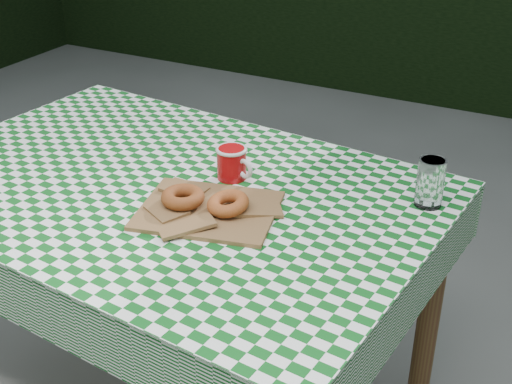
# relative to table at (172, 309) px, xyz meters

# --- Properties ---
(table) EXTENTS (1.38, 0.99, 0.75)m
(table) POSITION_rel_table_xyz_m (0.00, 0.00, 0.00)
(table) COLOR #562F1D
(table) RESTS_ON ground
(tablecloth) EXTENTS (1.40, 1.01, 0.01)m
(tablecloth) POSITION_rel_table_xyz_m (0.00, 0.00, 0.38)
(tablecloth) COLOR #0C5117
(tablecloth) RESTS_ON table
(paper_bag) EXTENTS (0.35, 0.31, 0.02)m
(paper_bag) POSITION_rel_table_xyz_m (0.17, -0.07, 0.39)
(paper_bag) COLOR brown
(paper_bag) RESTS_ON tablecloth
(bagel_front) EXTENTS (0.12, 0.12, 0.03)m
(bagel_front) POSITION_rel_table_xyz_m (0.11, -0.08, 0.41)
(bagel_front) COLOR brown
(bagel_front) RESTS_ON paper_bag
(bagel_back) EXTENTS (0.13, 0.13, 0.03)m
(bagel_back) POSITION_rel_table_xyz_m (0.22, -0.06, 0.41)
(bagel_back) COLOR #A24A21
(bagel_back) RESTS_ON paper_bag
(coffee_mug) EXTENTS (0.18, 0.18, 0.08)m
(coffee_mug) POSITION_rel_table_xyz_m (0.13, 0.11, 0.42)
(coffee_mug) COLOR #9E0A0C
(coffee_mug) RESTS_ON tablecloth
(drinking_glass) EXTENTS (0.08, 0.08, 0.11)m
(drinking_glass) POSITION_rel_table_xyz_m (0.60, 0.20, 0.44)
(drinking_glass) COLOR white
(drinking_glass) RESTS_ON tablecloth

